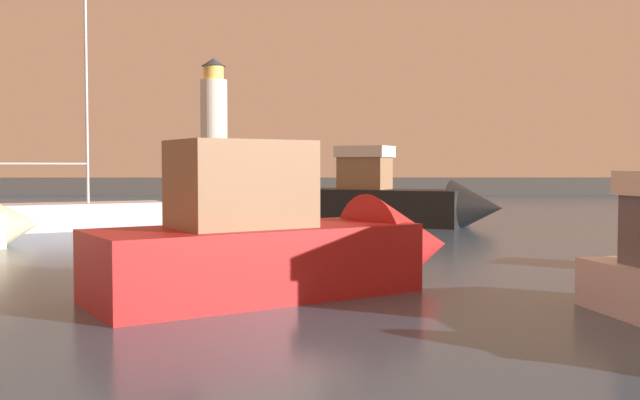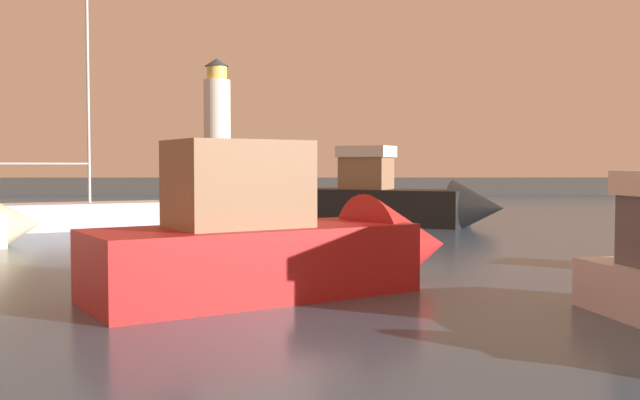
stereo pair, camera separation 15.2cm
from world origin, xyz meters
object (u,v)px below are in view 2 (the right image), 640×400
Objects in this scene: lighthouse at (217,122)px; motorboat_2 at (243,233)px; motorboat_0 at (302,244)px; motorboat_1 at (404,201)px; sailboat_moored at (71,215)px.

lighthouse is 1.82× the size of motorboat_2.
motorboat_1 is (4.24, 16.80, 0.07)m from motorboat_0.
sailboat_moored is at bearing -171.88° from motorboat_1.
motorboat_1 reaches higher than motorboat_0.
lighthouse is at bearing 88.64° from sailboat_moored.
motorboat_2 is (-6.23, -9.22, -0.54)m from motorboat_1.
motorboat_0 is at bearing -75.34° from motorboat_2.
lighthouse is 1.11× the size of sailboat_moored.
sailboat_moored reaches higher than motorboat_0.
sailboat_moored reaches higher than motorboat_2.
sailboat_moored is (-9.77, 14.80, -0.41)m from motorboat_0.
lighthouse reaches higher than motorboat_0.
sailboat_moored is at bearing -91.36° from lighthouse.
lighthouse reaches higher than sailboat_moored.
motorboat_2 is (-1.98, 7.58, -0.47)m from motorboat_0.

